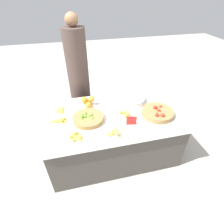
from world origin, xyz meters
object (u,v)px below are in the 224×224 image
Objects in this scene: metal_bowl at (132,99)px; vendor_person at (79,78)px; lime_bowl at (88,118)px; price_sign at (131,121)px; tomato_basket at (158,113)px.

vendor_person is at bearing 138.87° from metal_bowl.
lime_bowl is 0.52m from price_sign.
price_sign is 0.07× the size of vendor_person.
lime_bowl is at bearing -88.26° from vendor_person.
vendor_person reaches higher than lime_bowl.
tomato_basket reaches higher than lime_bowl.
lime_bowl is 3.12× the size of price_sign.
vendor_person is at bearing 132.83° from tomato_basket.
price_sign reaches higher than metal_bowl.
lime_bowl is at bearing 169.64° from price_sign.
vendor_person is (-0.67, 0.59, 0.12)m from metal_bowl.
vendor_person is at bearing 127.67° from price_sign.
price_sign reaches higher than lime_bowl.
price_sign is (0.48, -0.20, 0.03)m from lime_bowl.
metal_bowl is at bearing 82.60° from price_sign.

